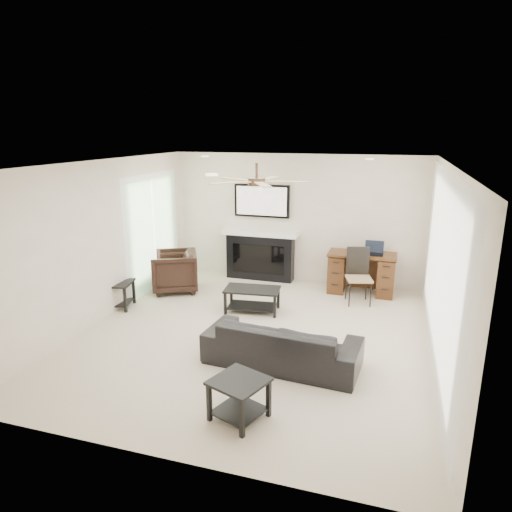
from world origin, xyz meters
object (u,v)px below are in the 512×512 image
object	(u,v)px
armchair	(174,271)
fireplace_unit	(260,233)
desk	(361,273)
coffee_table	(252,300)
sofa	(282,344)

from	to	relation	value
armchair	fireplace_unit	size ratio (longest dim) A/B	0.44
armchair	desk	size ratio (longest dim) A/B	0.68
coffee_table	armchair	bearing A→B (deg)	155.91
armchair	desk	world-z (taller)	desk
sofa	armchair	distance (m)	3.37
sofa	desk	world-z (taller)	desk
armchair	fireplace_unit	world-z (taller)	fireplace_unit
armchair	fireplace_unit	xyz separation A→B (m)	(1.33, 1.14, 0.58)
armchair	sofa	bearing A→B (deg)	24.10
sofa	armchair	xyz separation A→B (m)	(-2.60, 2.15, 0.09)
desk	coffee_table	bearing A→B (deg)	-139.01
coffee_table	desk	size ratio (longest dim) A/B	0.74
coffee_table	fireplace_unit	size ratio (longest dim) A/B	0.47
coffee_table	fireplace_unit	world-z (taller)	fireplace_unit
sofa	coffee_table	distance (m)	1.84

